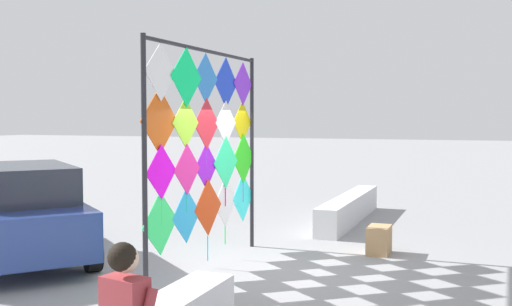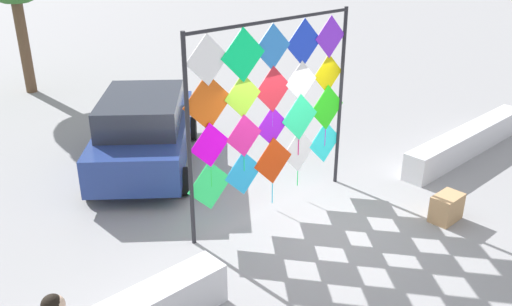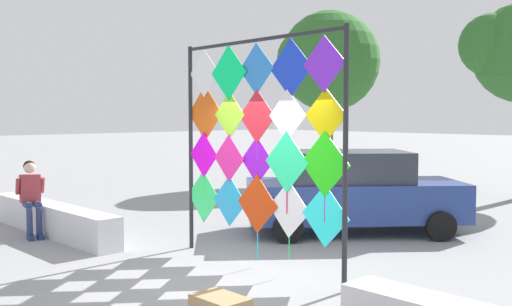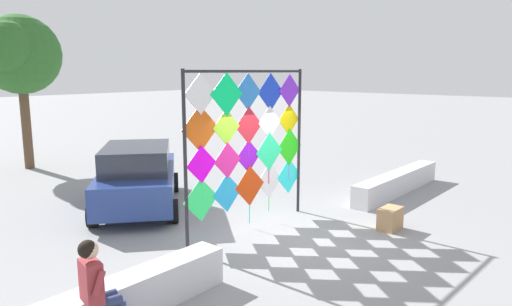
% 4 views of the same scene
% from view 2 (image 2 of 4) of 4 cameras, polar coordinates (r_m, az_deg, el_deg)
% --- Properties ---
extents(ground, '(120.00, 120.00, 0.00)m').
position_cam_2_polar(ground, '(9.58, 6.10, -7.13)').
color(ground, gray).
extents(plaza_ledge_right, '(4.51, 0.48, 0.59)m').
position_cam_2_polar(plaza_ledge_right, '(12.94, 21.59, 1.19)').
color(plaza_ledge_right, silver).
rests_on(plaza_ledge_right, ground).
extents(kite_display_rack, '(3.60, 0.21, 3.45)m').
position_cam_2_polar(kite_display_rack, '(9.07, 1.83, 5.11)').
color(kite_display_rack, '#232328').
rests_on(kite_display_rack, ground).
extents(parked_car, '(3.98, 4.29, 1.60)m').
position_cam_2_polar(parked_car, '(11.48, -11.78, 2.38)').
color(parked_car, navy).
rests_on(parked_car, ground).
extents(cardboard_box_large, '(0.58, 0.37, 0.49)m').
position_cam_2_polar(cardboard_box_large, '(9.99, 19.59, -5.50)').
color(cardboard_box_large, tan).
rests_on(cardboard_box_large, ground).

